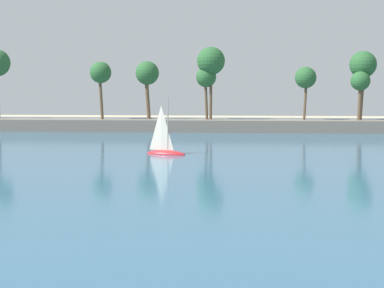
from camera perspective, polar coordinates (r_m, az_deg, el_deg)
The scene contains 3 objects.
sea at distance 70.62m, azimuth 2.33°, elevation 0.21°, with size 220.00×113.10×0.06m, color #33607F.
palm_headland at distance 86.90m, azimuth 4.48°, elevation 3.91°, with size 89.14×6.57×13.46m.
sailboat_near_shore at distance 57.29m, azimuth -2.61°, elevation -0.46°, with size 4.26×2.47×5.93m.
Camera 1 is at (2.43, -5.64, 6.56)m, focal length 55.31 mm.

